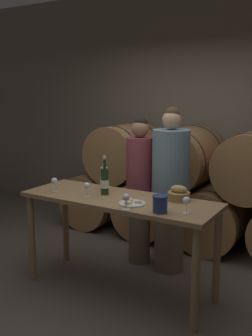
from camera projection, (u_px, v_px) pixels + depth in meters
ground_plane at (119, 289)px, 3.71m from camera, size 10.00×10.00×0.00m
stone_wall_back at (203, 110)px, 5.16m from camera, size 10.00×0.12×3.20m
barrel_stack at (184, 188)px, 4.85m from camera, size 3.28×0.92×1.42m
tasting_table at (119, 211)px, 3.56m from camera, size 1.81×0.63×0.90m
person_left at (140, 189)px, 4.18m from camera, size 0.28×0.28×1.58m
person_right at (170, 190)px, 3.99m from camera, size 0.38×0.38×1.69m
wine_bottle_red at (105, 181)px, 3.62m from camera, size 0.07×0.07×0.35m
wine_bottle_white at (104, 178)px, 3.77m from camera, size 0.07×0.07×0.34m
blue_crock at (160, 203)px, 3.09m from camera, size 0.13×0.13×0.14m
bread_basket at (179, 194)px, 3.44m from camera, size 0.20×0.20×0.14m
cheese_plate at (132, 203)px, 3.33m from camera, size 0.23×0.23×0.04m
wine_glass_far_left at (54, 182)px, 3.74m from camera, size 0.06×0.06×0.13m
wine_glass_left at (87, 186)px, 3.54m from camera, size 0.06×0.06×0.13m
wine_glass_center at (126, 198)px, 3.16m from camera, size 0.06×0.06×0.13m
wine_glass_right at (187, 201)px, 3.07m from camera, size 0.06×0.06×0.13m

